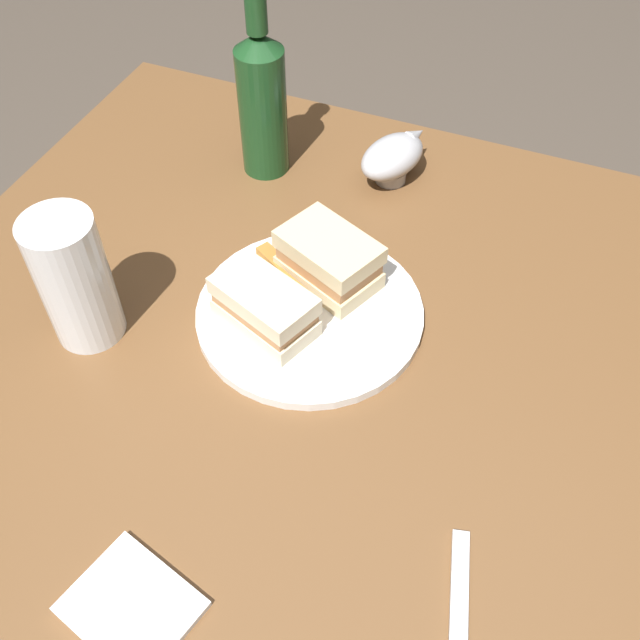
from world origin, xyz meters
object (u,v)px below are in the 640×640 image
(plate, at_px, (310,313))
(sandwich_half_left, at_px, (329,260))
(pint_glass, at_px, (77,287))
(gravy_boat, at_px, (393,156))
(cider_bottle, at_px, (262,100))
(napkin, at_px, (131,607))
(sandwich_half_right, at_px, (265,307))
(fork, at_px, (458,629))

(plate, height_order, sandwich_half_left, sandwich_half_left)
(pint_glass, bearing_deg, gravy_boat, 58.99)
(gravy_boat, bearing_deg, plate, -91.56)
(cider_bottle, relative_size, napkin, 2.48)
(pint_glass, bearing_deg, plate, 26.31)
(sandwich_half_left, distance_m, sandwich_half_right, 0.10)
(pint_glass, height_order, gravy_boat, pint_glass)
(pint_glass, height_order, fork, pint_glass)
(plate, bearing_deg, sandwich_half_right, -134.46)
(sandwich_half_left, relative_size, cider_bottle, 0.50)
(sandwich_half_right, relative_size, gravy_boat, 1.05)
(plate, distance_m, sandwich_half_left, 0.07)
(pint_glass, bearing_deg, sandwich_half_right, 21.22)
(sandwich_half_right, distance_m, cider_bottle, 0.32)
(pint_glass, xyz_separation_m, fork, (0.49, -0.17, -0.07))
(sandwich_half_left, distance_m, fork, 0.43)
(sandwich_half_left, height_order, napkin, sandwich_half_left)
(cider_bottle, distance_m, fork, 0.69)
(gravy_boat, xyz_separation_m, napkin, (-0.02, -0.66, -0.04))
(sandwich_half_right, height_order, cider_bottle, cider_bottle)
(fork, bearing_deg, cider_bottle, 25.48)
(sandwich_half_left, xyz_separation_m, sandwich_half_right, (-0.04, -0.09, -0.00))
(sandwich_half_left, height_order, fork, sandwich_half_left)
(napkin, bearing_deg, plate, 87.80)
(napkin, bearing_deg, pint_glass, 129.48)
(sandwich_half_right, bearing_deg, sandwich_half_left, 66.73)
(sandwich_half_right, relative_size, fork, 0.74)
(plate, xyz_separation_m, sandwich_half_right, (-0.04, -0.04, 0.04))
(plate, bearing_deg, gravy_boat, 88.44)
(plate, height_order, cider_bottle, cider_bottle)
(gravy_boat, relative_size, cider_bottle, 0.47)
(pint_glass, bearing_deg, fork, -19.31)
(napkin, bearing_deg, gravy_boat, 88.07)
(sandwich_half_left, xyz_separation_m, fork, (0.26, -0.34, -0.04))
(pint_glass, height_order, cider_bottle, cider_bottle)
(plate, relative_size, cider_bottle, 0.99)
(sandwich_half_left, distance_m, cider_bottle, 0.26)
(pint_glass, height_order, napkin, pint_glass)
(sandwich_half_right, xyz_separation_m, cider_bottle, (-0.13, 0.28, 0.07))
(sandwich_half_right, distance_m, fork, 0.39)
(sandwich_half_left, height_order, sandwich_half_right, sandwich_half_left)
(pint_glass, distance_m, gravy_boat, 0.46)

